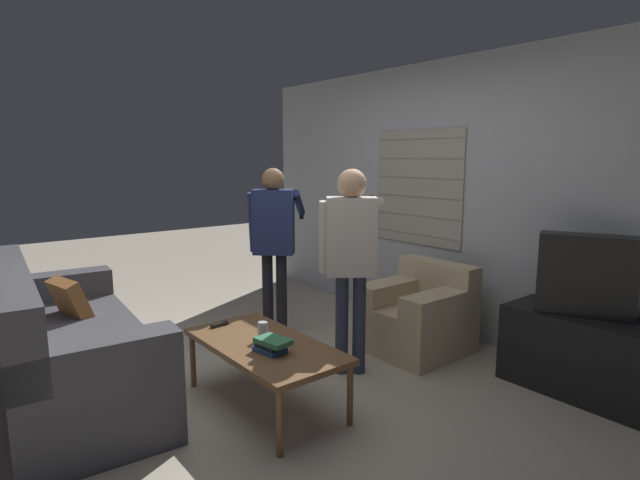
{
  "coord_description": "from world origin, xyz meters",
  "views": [
    {
      "loc": [
        2.96,
        -1.85,
        1.66
      ],
      "look_at": [
        -0.13,
        0.64,
        1.0
      ],
      "focal_mm": 28.0,
      "sensor_mm": 36.0,
      "label": 1
    }
  ],
  "objects_px": {
    "person_left_standing": "(274,233)",
    "couch_blue": "(66,349)",
    "person_right_standing": "(351,247)",
    "book_stack": "(272,345)",
    "tv": "(586,275)",
    "coffee_table": "(265,348)",
    "spare_remote": "(219,324)",
    "soda_can": "(263,331)",
    "armchair_beige": "(419,315)"
  },
  "relations": [
    {
      "from": "person_left_standing",
      "to": "couch_blue",
      "type": "bearing_deg",
      "value": -133.36
    },
    {
      "from": "person_right_standing",
      "to": "book_stack",
      "type": "distance_m",
      "value": 1.01
    },
    {
      "from": "tv",
      "to": "person_left_standing",
      "type": "xyz_separation_m",
      "value": [
        -2.32,
        -1.04,
        0.12
      ]
    },
    {
      "from": "coffee_table",
      "to": "spare_remote",
      "type": "xyz_separation_m",
      "value": [
        -0.49,
        -0.08,
        0.05
      ]
    },
    {
      "from": "book_stack",
      "to": "couch_blue",
      "type": "bearing_deg",
      "value": -139.25
    },
    {
      "from": "couch_blue",
      "to": "person_right_standing",
      "type": "bearing_deg",
      "value": 67.74
    },
    {
      "from": "person_left_standing",
      "to": "book_stack",
      "type": "height_order",
      "value": "person_left_standing"
    },
    {
      "from": "couch_blue",
      "to": "tv",
      "type": "distance_m",
      "value": 3.64
    },
    {
      "from": "soda_can",
      "to": "spare_remote",
      "type": "xyz_separation_m",
      "value": [
        -0.44,
        -0.1,
        -0.05
      ]
    },
    {
      "from": "coffee_table",
      "to": "soda_can",
      "type": "height_order",
      "value": "soda_can"
    },
    {
      "from": "soda_can",
      "to": "person_right_standing",
      "type": "bearing_deg",
      "value": 88.16
    },
    {
      "from": "couch_blue",
      "to": "soda_can",
      "type": "bearing_deg",
      "value": 53.64
    },
    {
      "from": "book_stack",
      "to": "person_right_standing",
      "type": "bearing_deg",
      "value": 102.39
    },
    {
      "from": "person_right_standing",
      "to": "spare_remote",
      "type": "height_order",
      "value": "person_right_standing"
    },
    {
      "from": "spare_remote",
      "to": "couch_blue",
      "type": "bearing_deg",
      "value": -122.11
    },
    {
      "from": "armchair_beige",
      "to": "coffee_table",
      "type": "height_order",
      "value": "armchair_beige"
    },
    {
      "from": "coffee_table",
      "to": "tv",
      "type": "distance_m",
      "value": 2.27
    },
    {
      "from": "couch_blue",
      "to": "tv",
      "type": "height_order",
      "value": "tv"
    },
    {
      "from": "armchair_beige",
      "to": "tv",
      "type": "xyz_separation_m",
      "value": [
        1.25,
        0.26,
        0.55
      ]
    },
    {
      "from": "coffee_table",
      "to": "person_left_standing",
      "type": "xyz_separation_m",
      "value": [
        -1.08,
        0.8,
        0.58
      ]
    },
    {
      "from": "armchair_beige",
      "to": "couch_blue",
      "type": "bearing_deg",
      "value": 69.96
    },
    {
      "from": "tv",
      "to": "spare_remote",
      "type": "bearing_deg",
      "value": 24.26
    },
    {
      "from": "armchair_beige",
      "to": "person_right_standing",
      "type": "height_order",
      "value": "person_right_standing"
    },
    {
      "from": "tv",
      "to": "soda_can",
      "type": "xyz_separation_m",
      "value": [
        -1.29,
        -1.82,
        -0.36
      ]
    },
    {
      "from": "couch_blue",
      "to": "spare_remote",
      "type": "distance_m",
      "value": 1.05
    },
    {
      "from": "person_right_standing",
      "to": "book_stack",
      "type": "height_order",
      "value": "person_right_standing"
    },
    {
      "from": "couch_blue",
      "to": "armchair_beige",
      "type": "bearing_deg",
      "value": 74.79
    },
    {
      "from": "armchair_beige",
      "to": "book_stack",
      "type": "relative_size",
      "value": 3.17
    },
    {
      "from": "person_right_standing",
      "to": "spare_remote",
      "type": "distance_m",
      "value": 1.13
    },
    {
      "from": "coffee_table",
      "to": "spare_remote",
      "type": "distance_m",
      "value": 0.5
    },
    {
      "from": "couch_blue",
      "to": "coffee_table",
      "type": "xyz_separation_m",
      "value": [
        0.96,
        1.01,
        0.05
      ]
    },
    {
      "from": "couch_blue",
      "to": "soda_can",
      "type": "height_order",
      "value": "couch_blue"
    },
    {
      "from": "armchair_beige",
      "to": "person_left_standing",
      "type": "xyz_separation_m",
      "value": [
        -1.07,
        -0.78,
        0.67
      ]
    },
    {
      "from": "person_right_standing",
      "to": "spare_remote",
      "type": "relative_size",
      "value": 11.85
    },
    {
      "from": "armchair_beige",
      "to": "book_stack",
      "type": "bearing_deg",
      "value": 95.9
    },
    {
      "from": "armchair_beige",
      "to": "book_stack",
      "type": "distance_m",
      "value": 1.65
    },
    {
      "from": "spare_remote",
      "to": "armchair_beige",
      "type": "bearing_deg",
      "value": 68.41
    },
    {
      "from": "couch_blue",
      "to": "person_left_standing",
      "type": "distance_m",
      "value": 1.93
    },
    {
      "from": "couch_blue",
      "to": "spare_remote",
      "type": "xyz_separation_m",
      "value": [
        0.47,
        0.93,
        0.1
      ]
    },
    {
      "from": "couch_blue",
      "to": "coffee_table",
      "type": "distance_m",
      "value": 1.4
    },
    {
      "from": "armchair_beige",
      "to": "spare_remote",
      "type": "relative_size",
      "value": 5.86
    },
    {
      "from": "armchair_beige",
      "to": "spare_remote",
      "type": "distance_m",
      "value": 1.74
    },
    {
      "from": "armchair_beige",
      "to": "soda_can",
      "type": "xyz_separation_m",
      "value": [
        -0.05,
        -1.56,
        0.19
      ]
    },
    {
      "from": "coffee_table",
      "to": "person_left_standing",
      "type": "distance_m",
      "value": 1.46
    },
    {
      "from": "soda_can",
      "to": "tv",
      "type": "bearing_deg",
      "value": 54.66
    },
    {
      "from": "coffee_table",
      "to": "tv",
      "type": "bearing_deg",
      "value": 56.05
    },
    {
      "from": "armchair_beige",
      "to": "soda_can",
      "type": "height_order",
      "value": "armchair_beige"
    },
    {
      "from": "person_left_standing",
      "to": "spare_remote",
      "type": "distance_m",
      "value": 1.19
    },
    {
      "from": "soda_can",
      "to": "spare_remote",
      "type": "relative_size",
      "value": 0.95
    },
    {
      "from": "armchair_beige",
      "to": "book_stack",
      "type": "height_order",
      "value": "armchair_beige"
    }
  ]
}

